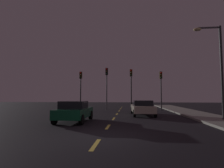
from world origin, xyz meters
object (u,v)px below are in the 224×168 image
object	(u,v)px
traffic_signal_far_left	(81,83)
traffic_signal_center_right	(131,82)
car_stopped_ahead	(142,107)
car_adjacent_lane	(74,111)
traffic_signal_far_right	(161,83)
traffic_signal_center_left	(107,81)
street_lamp_right	(217,63)

from	to	relation	value
traffic_signal_far_left	traffic_signal_center_right	distance (m)	6.62
car_stopped_ahead	car_adjacent_lane	xyz separation A→B (m)	(-5.02, -4.86, 0.01)
car_stopped_ahead	car_adjacent_lane	distance (m)	6.99
car_adjacent_lane	traffic_signal_far_right	bearing A→B (deg)	53.83
traffic_signal_far_left	traffic_signal_center_left	xyz separation A→B (m)	(3.46, 0.00, 0.28)
car_adjacent_lane	street_lamp_right	bearing A→B (deg)	6.31
traffic_signal_center_left	car_adjacent_lane	distance (m)	11.14
traffic_signal_center_left	car_stopped_ahead	size ratio (longest dim) A/B	1.17
car_stopped_ahead	car_adjacent_lane	world-z (taller)	car_adjacent_lane
traffic_signal_center_right	car_stopped_ahead	distance (m)	6.58
traffic_signal_far_right	car_stopped_ahead	world-z (taller)	traffic_signal_far_right
traffic_signal_center_left	traffic_signal_far_right	xyz separation A→B (m)	(6.90, -0.00, -0.36)
traffic_signal_far_right	car_stopped_ahead	size ratio (longest dim) A/B	1.05
traffic_signal_center_right	car_adjacent_lane	world-z (taller)	traffic_signal_center_right
traffic_signal_far_left	car_stopped_ahead	distance (m)	9.94
traffic_signal_center_right	car_adjacent_lane	distance (m)	11.79
car_stopped_ahead	street_lamp_right	size ratio (longest dim) A/B	0.68
street_lamp_right	car_adjacent_lane	bearing A→B (deg)	-173.69
traffic_signal_far_left	traffic_signal_center_right	bearing A→B (deg)	0.00
traffic_signal_center_left	car_stopped_ahead	xyz separation A→B (m)	(4.11, -5.81, -3.07)
car_adjacent_lane	traffic_signal_center_right	bearing A→B (deg)	69.17
traffic_signal_far_right	street_lamp_right	bearing A→B (deg)	-76.74
traffic_signal_center_left	car_adjacent_lane	size ratio (longest dim) A/B	1.42
traffic_signal_far_right	car_stopped_ahead	bearing A→B (deg)	-115.61
traffic_signal_far_left	car_stopped_ahead	world-z (taller)	traffic_signal_far_left
traffic_signal_far_left	street_lamp_right	xyz separation A→B (m)	(12.61, -9.56, 0.64)
street_lamp_right	traffic_signal_far_right	bearing A→B (deg)	103.26
traffic_signal_far_right	car_adjacent_lane	size ratio (longest dim) A/B	1.27
traffic_signal_center_right	traffic_signal_far_right	world-z (taller)	traffic_signal_center_right
traffic_signal_far_left	traffic_signal_center_right	world-z (taller)	traffic_signal_center_right
traffic_signal_center_left	traffic_signal_far_right	distance (m)	6.91
traffic_signal_far_right	traffic_signal_center_left	bearing A→B (deg)	179.99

